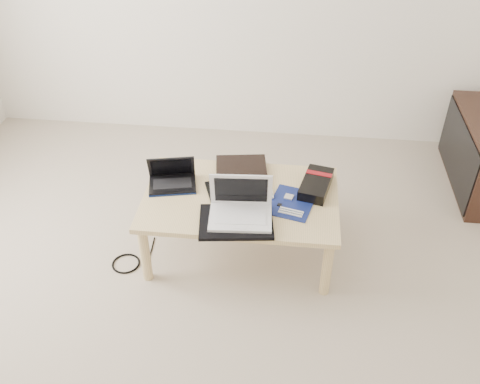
# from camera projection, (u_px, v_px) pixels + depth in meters

# --- Properties ---
(ground) EXTENTS (4.00, 4.00, 0.00)m
(ground) POSITION_uv_depth(u_px,v_px,m) (196.00, 324.00, 2.80)
(ground) COLOR #C0B09C
(ground) RESTS_ON ground
(room_shell) EXTENTS (4.20, 4.20, 2.70)m
(room_shell) POSITION_uv_depth(u_px,v_px,m) (172.00, 0.00, 1.79)
(room_shell) COLOR white
(room_shell) RESTS_ON ground
(coffee_table) EXTENTS (1.10, 0.70, 0.40)m
(coffee_table) POSITION_uv_depth(u_px,v_px,m) (241.00, 203.00, 3.05)
(coffee_table) COLOR #E3C189
(coffee_table) RESTS_ON ground
(book) EXTENTS (0.33, 0.29, 0.03)m
(book) POSITION_uv_depth(u_px,v_px,m) (241.00, 168.00, 3.22)
(book) COLOR black
(book) RESTS_ON coffee_table
(netbook) EXTENTS (0.30, 0.25, 0.18)m
(netbook) POSITION_uv_depth(u_px,v_px,m) (172.00, 179.00, 3.09)
(netbook) COLOR black
(netbook) RESTS_ON coffee_table
(tablet) EXTENTS (0.32, 0.28, 0.01)m
(tablet) POSITION_uv_depth(u_px,v_px,m) (231.00, 190.00, 3.06)
(tablet) COLOR black
(tablet) RESTS_ON coffee_table
(remote) EXTENTS (0.08, 0.22, 0.02)m
(remote) POSITION_uv_depth(u_px,v_px,m) (268.00, 187.00, 3.08)
(remote) COLOR silver
(remote) RESTS_ON coffee_table
(neoprene_sleeve) EXTENTS (0.42, 0.33, 0.02)m
(neoprene_sleeve) POSITION_uv_depth(u_px,v_px,m) (236.00, 222.00, 2.83)
(neoprene_sleeve) COLOR black
(neoprene_sleeve) RESTS_ON coffee_table
(white_laptop) EXTENTS (0.35, 0.26, 0.24)m
(white_laptop) POSITION_uv_depth(u_px,v_px,m) (241.00, 208.00, 2.83)
(white_laptop) COLOR white
(white_laptop) RESTS_ON neoprene_sleeve
(motherboard) EXTENTS (0.29, 0.33, 0.01)m
(motherboard) POSITION_uv_depth(u_px,v_px,m) (292.00, 203.00, 2.97)
(motherboard) COLOR #0C1453
(motherboard) RESTS_ON coffee_table
(gpu_box) EXTENTS (0.21, 0.33, 0.07)m
(gpu_box) POSITION_uv_depth(u_px,v_px,m) (316.00, 184.00, 3.06)
(gpu_box) COLOR black
(gpu_box) RESTS_ON coffee_table
(cable_coil) EXTENTS (0.14, 0.14, 0.01)m
(cable_coil) POSITION_uv_depth(u_px,v_px,m) (231.00, 195.00, 3.03)
(cable_coil) COLOR black
(cable_coil) RESTS_ON coffee_table
(floor_cable_coil) EXTENTS (0.21, 0.21, 0.01)m
(floor_cable_coil) POSITION_uv_depth(u_px,v_px,m) (126.00, 263.00, 3.15)
(floor_cable_coil) COLOR black
(floor_cable_coil) RESTS_ON ground
(floor_cable_trail) EXTENTS (0.03, 0.34, 0.01)m
(floor_cable_trail) POSITION_uv_depth(u_px,v_px,m) (150.00, 256.00, 3.20)
(floor_cable_trail) COLOR black
(floor_cable_trail) RESTS_ON ground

